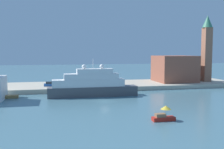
{
  "coord_description": "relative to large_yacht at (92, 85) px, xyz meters",
  "views": [
    {
      "loc": [
        -12.63,
        -66.3,
        13.1
      ],
      "look_at": [
        3.26,
        6.0,
        6.57
      ],
      "focal_mm": 41.64,
      "sensor_mm": 36.0,
      "label": 1
    }
  ],
  "objects": [
    {
      "name": "bell_tower",
      "position": [
        47.68,
        16.63,
        12.16
      ],
      "size": [
        3.96,
        3.96,
        25.63
      ],
      "color": "#9E664C",
      "rests_on": "quay_dock"
    },
    {
      "name": "small_motorboat",
      "position": [
        9.61,
        -29.75,
        -2.15
      ],
      "size": [
        4.36,
        1.98,
        2.88
      ],
      "color": "#B22319",
      "rests_on": "ground"
    },
    {
      "name": "large_yacht",
      "position": [
        0.0,
        0.0,
        0.0
      ],
      "size": [
        26.15,
        4.06,
        11.11
      ],
      "color": "#4C4C51",
      "rests_on": "ground"
    },
    {
      "name": "mooring_bollard",
      "position": [
        6.77,
        8.88,
        -1.48
      ],
      "size": [
        0.51,
        0.51,
        0.7
      ],
      "primitive_type": "cylinder",
      "color": "black",
      "rests_on": "quay_dock"
    },
    {
      "name": "parked_car",
      "position": [
        -12.11,
        14.86,
        -1.16
      ],
      "size": [
        4.25,
        1.82,
        1.56
      ],
      "color": "#1E4C99",
      "rests_on": "quay_dock"
    },
    {
      "name": "person_figure",
      "position": [
        -6.43,
        12.41,
        -1.04
      ],
      "size": [
        0.36,
        0.36,
        1.71
      ],
      "color": "maroon",
      "rests_on": "quay_dock"
    },
    {
      "name": "ground",
      "position": [
        2.25,
        -8.63,
        -3.28
      ],
      "size": [
        400.0,
        400.0,
        0.0
      ],
      "primitive_type": "plane",
      "color": "slate"
    },
    {
      "name": "harbor_building",
      "position": [
        35.17,
        18.59,
        3.21
      ],
      "size": [
        14.38,
        13.71,
        10.07
      ],
      "primitive_type": "cube",
      "color": "#93513D",
      "rests_on": "quay_dock"
    },
    {
      "name": "quay_dock",
      "position": [
        2.25,
        17.96,
        -2.56
      ],
      "size": [
        110.0,
        21.17,
        1.45
      ],
      "primitive_type": "cube",
      "color": "#B7AD99",
      "rests_on": "ground"
    },
    {
      "name": "work_barge",
      "position": [
        -23.57,
        1.91,
        -2.86
      ],
      "size": [
        5.7,
        1.63,
        0.85
      ],
      "primitive_type": "cube",
      "color": "olive",
      "rests_on": "ground"
    }
  ]
}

